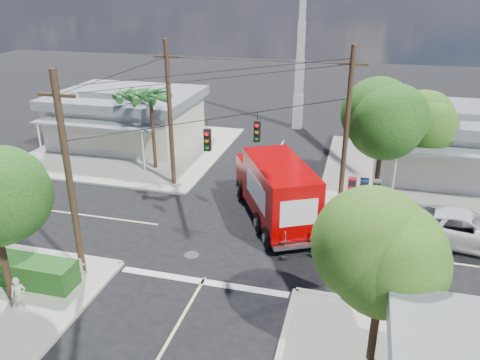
% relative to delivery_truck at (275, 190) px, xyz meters
% --- Properties ---
extents(ground, '(120.00, 120.00, 0.00)m').
position_rel_delivery_truck_xyz_m(ground, '(-1.88, -2.16, -1.78)').
color(ground, black).
rests_on(ground, ground).
extents(sidewalk_ne, '(14.12, 14.12, 0.14)m').
position_rel_delivery_truck_xyz_m(sidewalk_ne, '(8.99, 8.72, -1.71)').
color(sidewalk_ne, '#A9A398').
rests_on(sidewalk_ne, ground).
extents(sidewalk_nw, '(14.12, 14.12, 0.14)m').
position_rel_delivery_truck_xyz_m(sidewalk_nw, '(-12.76, 8.72, -1.71)').
color(sidewalk_nw, '#A9A398').
rests_on(sidewalk_nw, ground).
extents(road_markings, '(32.00, 32.00, 0.01)m').
position_rel_delivery_truck_xyz_m(road_markings, '(-1.88, -3.63, -1.78)').
color(road_markings, beige).
rests_on(road_markings, ground).
extents(building_ne, '(11.80, 10.20, 4.50)m').
position_rel_delivery_truck_xyz_m(building_ne, '(10.62, 9.80, 0.54)').
color(building_ne, silver).
rests_on(building_ne, sidewalk_ne).
extents(building_nw, '(10.80, 10.20, 4.30)m').
position_rel_delivery_truck_xyz_m(building_nw, '(-13.88, 10.30, 0.44)').
color(building_nw, beige).
rests_on(building_nw, sidewalk_nw).
extents(radio_tower, '(0.80, 0.80, 17.00)m').
position_rel_delivery_truck_xyz_m(radio_tower, '(-1.38, 17.84, 3.86)').
color(radio_tower, silver).
rests_on(radio_tower, ground).
extents(tree_ne_front, '(4.21, 4.14, 6.66)m').
position_rel_delivery_truck_xyz_m(tree_ne_front, '(5.32, 4.60, 2.98)').
color(tree_ne_front, '#422D1C').
rests_on(tree_ne_front, sidewalk_ne).
extents(tree_ne_back, '(3.77, 3.66, 5.82)m').
position_rel_delivery_truck_xyz_m(tree_ne_back, '(7.92, 6.80, 2.40)').
color(tree_ne_back, '#422D1C').
rests_on(tree_ne_back, sidewalk_ne).
extents(tree_se, '(3.67, 3.54, 5.62)m').
position_rel_delivery_truck_xyz_m(tree_se, '(5.12, -9.40, 2.26)').
color(tree_se, '#422D1C').
rests_on(tree_se, sidewalk_se).
extents(palm_nw_front, '(3.01, 3.08, 5.59)m').
position_rel_delivery_truck_xyz_m(palm_nw_front, '(-9.38, 5.34, 3.26)').
color(palm_nw_front, '#422D1C').
rests_on(palm_nw_front, sidewalk_nw).
extents(palm_nw_back, '(3.01, 3.08, 5.19)m').
position_rel_delivery_truck_xyz_m(palm_nw_back, '(-11.38, 6.84, 2.89)').
color(palm_nw_back, '#422D1C').
rests_on(palm_nw_back, sidewalk_nw).
extents(utility_poles, '(12.00, 10.68, 9.00)m').
position_rel_delivery_truck_xyz_m(utility_poles, '(-3.47, -0.56, 2.89)').
color(utility_poles, '#473321').
rests_on(utility_poles, ground).
extents(picket_fence, '(5.94, 0.06, 1.00)m').
position_rel_delivery_truck_xyz_m(picket_fence, '(-9.68, -7.76, -1.10)').
color(picket_fence, silver).
rests_on(picket_fence, sidewalk_sw).
extents(hedge_sw, '(6.20, 1.20, 1.10)m').
position_rel_delivery_truck_xyz_m(hedge_sw, '(-9.88, -8.56, -1.09)').
color(hedge_sw, '#154914').
rests_on(hedge_sw, sidewalk_sw).
extents(vending_boxes, '(1.90, 0.50, 1.10)m').
position_rel_delivery_truck_xyz_m(vending_boxes, '(4.62, 4.04, -1.09)').
color(vending_boxes, '#B3161C').
rests_on(vending_boxes, sidewalk_ne).
extents(delivery_truck, '(5.86, 8.28, 3.51)m').
position_rel_delivery_truck_xyz_m(delivery_truck, '(0.00, 0.00, 0.00)').
color(delivery_truck, black).
rests_on(delivery_truck, ground).
extents(parked_car, '(6.37, 3.53, 1.69)m').
position_rel_delivery_truck_xyz_m(parked_car, '(9.38, -0.17, -0.94)').
color(parked_car, silver).
rests_on(parked_car, ground).
extents(pedestrian, '(0.66, 0.59, 1.52)m').
position_rel_delivery_truck_xyz_m(pedestrian, '(-7.92, -10.30, -0.88)').
color(pedestrian, beige).
rests_on(pedestrian, sidewalk_sw).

